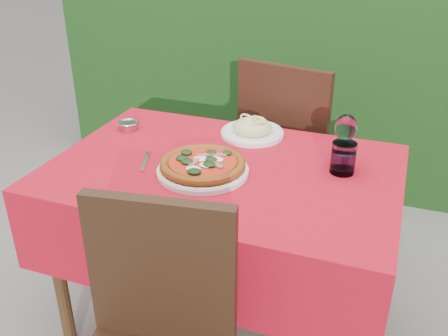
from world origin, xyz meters
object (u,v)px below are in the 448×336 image
(pizza_plate, at_px, (203,166))
(fork, at_px, (145,163))
(pasta_plate, at_px, (252,130))
(water_glass, at_px, (343,159))
(chair_far, at_px, (290,145))
(steel_ramekin, at_px, (129,126))
(wine_glass, at_px, (346,130))

(pizza_plate, distance_m, fork, 0.23)
(pasta_plate, distance_m, water_glass, 0.45)
(fork, bearing_deg, chair_far, 42.72)
(chair_far, bearing_deg, pasta_plate, 88.26)
(pasta_plate, xyz_separation_m, steel_ramekin, (-0.52, -0.12, -0.01))
(wine_glass, height_order, fork, wine_glass)
(wine_glass, relative_size, fork, 1.11)
(water_glass, distance_m, fork, 0.72)
(water_glass, distance_m, wine_glass, 0.11)
(wine_glass, distance_m, steel_ramekin, 0.92)
(fork, bearing_deg, steel_ramekin, 109.22)
(pizza_plate, xyz_separation_m, wine_glass, (0.45, 0.24, 0.11))
(pasta_plate, xyz_separation_m, wine_glass, (0.39, -0.15, 0.11))
(water_glass, relative_size, wine_glass, 0.58)
(chair_far, relative_size, pizza_plate, 2.72)
(pizza_plate, relative_size, fork, 2.05)
(steel_ramekin, bearing_deg, wine_glass, -1.73)
(chair_far, relative_size, fork, 5.57)
(fork, relative_size, steel_ramekin, 2.20)
(fork, bearing_deg, wine_glass, -0.61)
(water_glass, distance_m, steel_ramekin, 0.92)
(pasta_plate, height_order, water_glass, water_glass)
(chair_far, distance_m, water_glass, 0.68)
(pizza_plate, distance_m, pasta_plate, 0.39)
(water_glass, xyz_separation_m, steel_ramekin, (-0.92, 0.09, -0.04))
(chair_far, bearing_deg, pizza_plate, 90.77)
(chair_far, relative_size, wine_glass, 5.02)
(water_glass, xyz_separation_m, wine_glass, (-0.01, 0.06, 0.09))
(wine_glass, height_order, steel_ramekin, wine_glass)
(fork, xyz_separation_m, steel_ramekin, (-0.22, 0.27, 0.01))
(water_glass, bearing_deg, pizza_plate, -158.61)
(water_glass, bearing_deg, wine_glass, 98.78)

